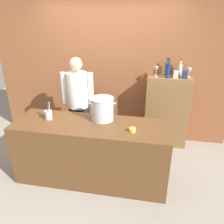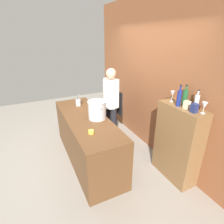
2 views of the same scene
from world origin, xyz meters
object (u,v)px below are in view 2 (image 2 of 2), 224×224
object	(u,v)px
utensil_crock	(78,102)
wine_bottle_clear	(197,102)
wine_glass_short	(204,106)
spice_tin_navy	(194,108)
wine_bottle_green	(185,97)
wine_bottle_cobalt	(179,98)
chef	(111,101)
stockpot_large	(97,110)
wine_glass_tall	(172,94)
spice_tin_cream	(187,105)
butter_jar	(91,132)

from	to	relation	value
utensil_crock	wine_bottle_clear	xyz separation A→B (m)	(1.86, 1.21, 0.43)
wine_glass_short	spice_tin_navy	xyz separation A→B (m)	(-0.08, -0.08, -0.05)
wine_bottle_green	wine_bottle_cobalt	world-z (taller)	wine_bottle_cobalt
wine_bottle_green	wine_glass_short	xyz separation A→B (m)	(0.37, -0.03, -0.01)
wine_bottle_green	utensil_crock	bearing A→B (deg)	-143.56
spice_tin_navy	chef	bearing A→B (deg)	-165.87
wine_bottle_cobalt	utensil_crock	bearing A→B (deg)	-146.97
wine_bottle_clear	wine_glass_short	size ratio (longest dim) A/B	1.78
stockpot_large	wine_glass_short	xyz separation A→B (m)	(1.25, 1.05, 0.34)
wine_glass_tall	spice_tin_navy	bearing A→B (deg)	-4.31
wine_bottle_clear	spice_tin_navy	size ratio (longest dim) A/B	2.22
spice_tin_cream	wine_bottle_clear	bearing A→B (deg)	54.12
butter_jar	spice_tin_navy	xyz separation A→B (m)	(0.72, 1.25, 0.43)
wine_glass_tall	chef	bearing A→B (deg)	-159.50
butter_jar	wine_bottle_green	xyz separation A→B (m)	(0.43, 1.37, 0.49)
utensil_crock	wine_bottle_green	world-z (taller)	wine_bottle_green
stockpot_large	spice_tin_navy	distance (m)	1.55
wine_bottle_green	wine_bottle_cobalt	bearing A→B (deg)	-83.98
stockpot_large	utensil_crock	xyz separation A→B (m)	(-0.76, -0.13, -0.09)
wine_bottle_cobalt	wine_glass_short	bearing A→B (deg)	16.20
utensil_crock	spice_tin_cream	xyz separation A→B (m)	(1.79, 1.11, 0.38)
wine_bottle_green	wine_bottle_clear	world-z (taller)	wine_bottle_green
wine_bottle_green	spice_tin_cream	xyz separation A→B (m)	(0.14, -0.10, -0.06)
butter_jar	wine_glass_tall	size ratio (longest dim) A/B	0.50
wine_glass_tall	wine_bottle_cobalt	bearing A→B (deg)	-15.43
chef	utensil_crock	size ratio (longest dim) A/B	6.35
wine_bottle_cobalt	wine_glass_short	distance (m)	0.37
utensil_crock	wine_bottle_green	distance (m)	2.09
wine_glass_short	spice_tin_cream	size ratio (longest dim) A/B	1.39
utensil_crock	wine_glass_tall	size ratio (longest dim) A/B	1.51
wine_bottle_clear	utensil_crock	bearing A→B (deg)	-146.94
wine_bottle_clear	wine_glass_short	world-z (taller)	wine_bottle_clear
wine_bottle_green	spice_tin_navy	xyz separation A→B (m)	(0.29, -0.12, -0.05)
wine_bottle_green	wine_glass_short	distance (m)	0.37
butter_jar	spice_tin_navy	world-z (taller)	spice_tin_navy
utensil_crock	wine_glass_short	size ratio (longest dim) A/B	1.63
stockpot_large	spice_tin_navy	xyz separation A→B (m)	(1.17, 0.97, 0.29)
wine_glass_tall	spice_tin_cream	distance (m)	0.33
utensil_crock	wine_bottle_cobalt	distance (m)	2.03
wine_bottle_clear	wine_bottle_cobalt	xyz separation A→B (m)	(-0.20, -0.13, 0.02)
butter_jar	spice_tin_navy	size ratio (longest dim) A/B	0.68
chef	spice_tin_navy	bearing A→B (deg)	-172.35
utensil_crock	wine_bottle_cobalt	xyz separation A→B (m)	(1.66, 1.08, 0.45)
wine_bottle_clear	spice_tin_cream	bearing A→B (deg)	-125.88
utensil_crock	wine_bottle_clear	bearing A→B (deg)	33.06
wine_glass_short	utensil_crock	bearing A→B (deg)	-149.59
wine_glass_tall	wine_glass_short	xyz separation A→B (m)	(0.54, 0.05, -0.01)
utensil_crock	spice_tin_cream	distance (m)	2.14
spice_tin_navy	spice_tin_cream	size ratio (longest dim) A/B	1.12
wine_bottle_cobalt	spice_tin_cream	world-z (taller)	wine_bottle_cobalt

